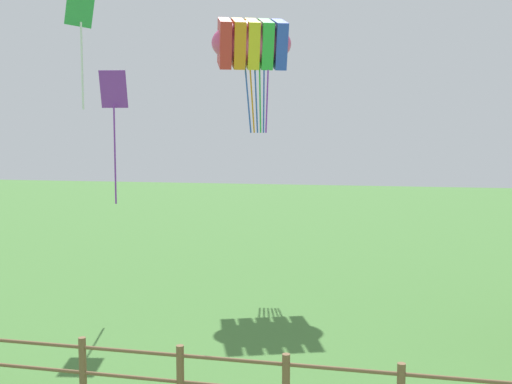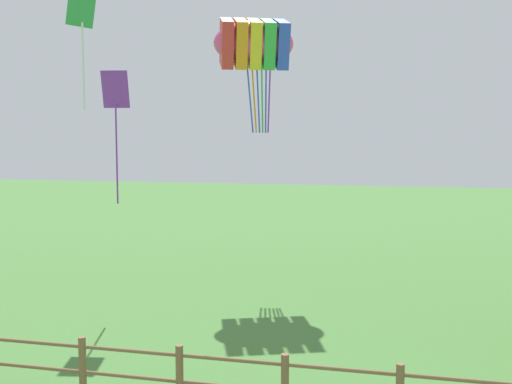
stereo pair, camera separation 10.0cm
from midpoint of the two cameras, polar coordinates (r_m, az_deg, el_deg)
The scene contains 4 objects.
wooden_fence at distance 10.67m, azimuth -2.69°, elevation -18.19°, with size 21.50×0.14×1.24m.
kite_rainbow_parafoil at distance 20.73m, azimuth -0.58°, elevation 14.62°, with size 3.32×2.78×4.13m.
kite_purple_streamer at distance 17.43m, azimuth -14.19°, elevation 8.07°, with size 0.82×0.39×3.91m.
kite_green_diamond at distance 14.86m, azimuth -17.31°, elevation 16.08°, with size 0.59×0.79×2.98m.
Camera 1 is at (2.50, -2.89, 4.93)m, focal length 40.00 mm.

